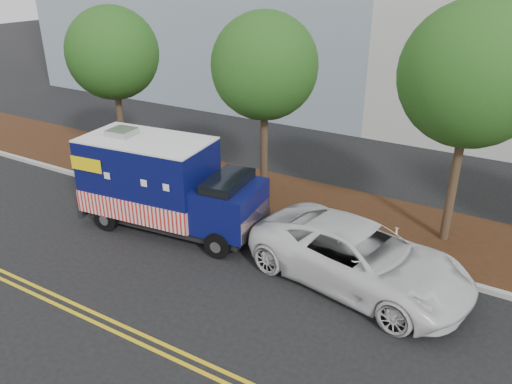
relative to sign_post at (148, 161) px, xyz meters
The scene contains 11 objects.
ground 3.52m from the sign_post, 33.70° to the right, with size 120.00×120.00×0.00m, color black.
curb 3.01m from the sign_post, ahead, with size 120.00×0.18×0.15m, color #9E9E99.
mulch_strip 3.41m from the sign_post, 31.13° to the left, with size 120.00×4.00×0.15m, color black.
centerline_near 6.97m from the sign_post, 66.34° to the right, with size 120.00×0.10×0.01m, color gold.
centerline_far 7.19m from the sign_post, 67.15° to the right, with size 120.00×0.10×0.01m, color gold.
tree_a 4.59m from the sign_post, 151.63° to the left, with size 3.58×3.58×6.49m.
tree_b 5.66m from the sign_post, 20.60° to the left, with size 3.54×3.54×6.59m.
tree_c 11.26m from the sign_post, ahead, with size 3.96×3.96×7.15m.
sign_post is the anchor object (origin of this frame).
food_truck 3.00m from the sign_post, 38.56° to the right, with size 6.16×2.84×3.14m.
white_car 9.04m from the sign_post, 11.17° to the right, with size 2.75×5.96×1.66m, color silver.
Camera 1 is at (9.45, -11.00, 7.88)m, focal length 35.00 mm.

